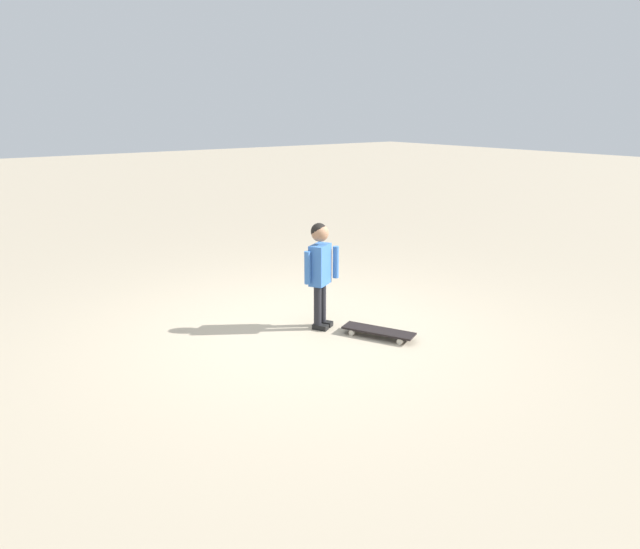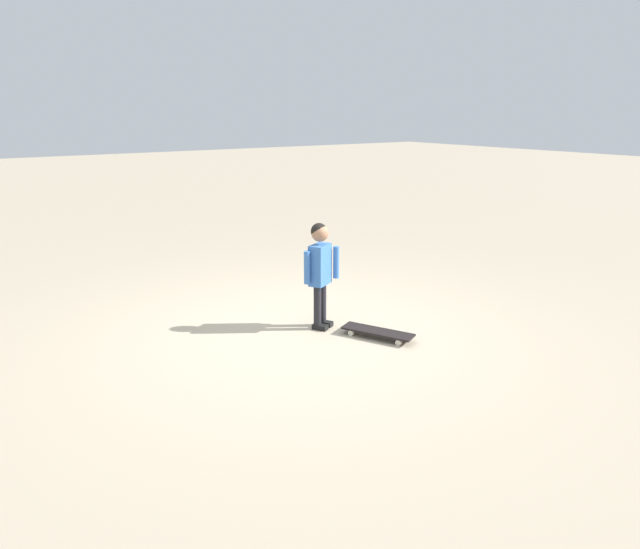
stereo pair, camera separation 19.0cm
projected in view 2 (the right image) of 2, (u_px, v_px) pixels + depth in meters
The scene contains 3 objects.
ground_plane at pixel (300, 331), 5.74m from camera, with size 50.00×50.00×0.00m, color tan.
child_person at pixel (320, 264), 5.68m from camera, with size 0.41×0.26×1.06m.
skateboard at pixel (378, 332), 5.57m from camera, with size 0.47×0.71×0.07m.
Camera 2 is at (-2.92, -4.52, 2.11)m, focal length 32.73 mm.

